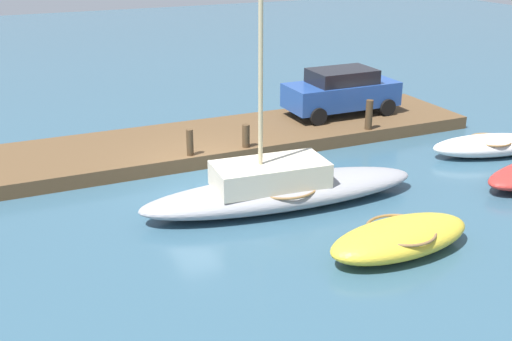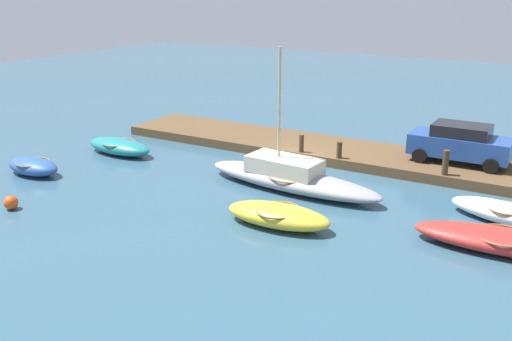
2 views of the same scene
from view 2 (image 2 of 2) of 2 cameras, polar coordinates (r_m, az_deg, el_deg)
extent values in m
plane|color=#33566B|center=(26.60, 3.99, 0.30)|extent=(84.00, 84.00, 0.00)
cube|color=brown|center=(28.84, 6.37, 2.12)|extent=(21.20, 3.85, 0.45)
ellipsoid|color=gold|center=(20.19, 2.17, -4.43)|extent=(3.90, 1.83, 0.77)
torus|color=olive|center=(20.11, 2.18, -3.87)|extent=(1.75, 1.75, 0.07)
ellipsoid|color=#939399|center=(23.70, 3.51, -0.95)|extent=(8.01, 2.51, 0.78)
torus|color=olive|center=(23.63, 3.52, -0.46)|extent=(2.14, 2.14, 0.07)
cube|color=beige|center=(23.70, 2.79, 0.50)|extent=(3.14, 1.68, 0.66)
cylinder|color=#C6B284|center=(23.28, 2.29, 5.81)|extent=(0.12, 0.12, 5.08)
ellipsoid|color=#2D569E|center=(27.28, -21.00, 0.37)|extent=(2.72, 1.36, 0.74)
torus|color=olive|center=(27.22, -21.05, 0.77)|extent=(1.43, 1.43, 0.07)
ellipsoid|color=teal|center=(29.31, -13.24, 2.31)|extent=(3.86, 1.74, 0.75)
torus|color=olive|center=(29.25, -13.27, 2.70)|extent=(1.69, 1.69, 0.07)
ellipsoid|color=#B72D28|center=(19.93, 22.97, -6.37)|extent=(5.56, 2.09, 0.70)
torus|color=olive|center=(19.86, 23.04, -5.86)|extent=(1.88, 1.88, 0.07)
ellipsoid|color=white|center=(22.27, 23.35, -3.87)|extent=(4.21, 2.17, 0.71)
torus|color=olive|center=(22.20, 23.41, -3.40)|extent=(1.66, 1.66, 0.07)
cylinder|color=#47331E|center=(25.22, 18.07, 0.74)|extent=(0.25, 0.25, 1.05)
cylinder|color=#47331E|center=(26.57, 8.15, 2.00)|extent=(0.24, 0.24, 0.76)
cylinder|color=#47331E|center=(27.30, 4.47, 2.67)|extent=(0.22, 0.22, 0.85)
cube|color=#234793|center=(27.09, 19.34, 2.30)|extent=(4.25, 1.81, 0.89)
cube|color=black|center=(26.91, 19.50, 3.74)|extent=(2.38, 1.59, 0.52)
cylinder|color=black|center=(26.66, 15.73, 1.42)|extent=(0.64, 0.22, 0.64)
cylinder|color=black|center=(28.35, 16.70, 2.31)|extent=(0.64, 0.22, 0.64)
cylinder|color=black|center=(26.12, 22.01, 0.42)|extent=(0.64, 0.22, 0.64)
cylinder|color=black|center=(27.85, 22.62, 1.39)|extent=(0.64, 0.22, 0.64)
sphere|color=#E54C19|center=(23.50, -22.87, -2.92)|extent=(0.53, 0.53, 0.53)
camera|label=1|loc=(18.25, -41.75, 10.71)|focal=44.49mm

